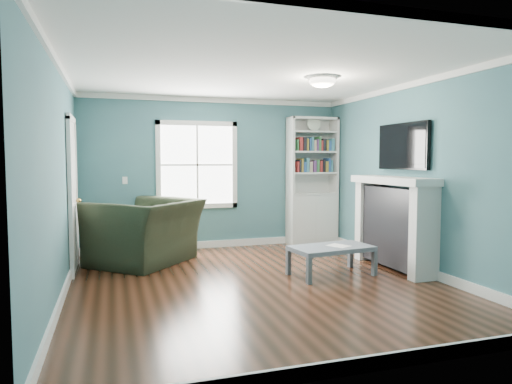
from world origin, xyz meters
name	(u,v)px	position (x,y,z in m)	size (l,w,h in m)	color
floor	(258,284)	(0.00, 0.00, 0.00)	(5.00, 5.00, 0.00)	black
room_walls	(258,156)	(0.00, 0.00, 1.58)	(5.00, 5.00, 5.00)	#3A6370
trim	(258,184)	(0.00, 0.00, 1.24)	(4.50, 5.00, 2.60)	white
window	(197,165)	(-0.30, 2.49, 1.45)	(1.40, 0.06, 1.50)	white
bookshelf	(312,194)	(1.77, 2.30, 0.92)	(0.90, 0.35, 2.31)	silver
fireplace	(394,224)	(2.08, 0.20, 0.64)	(0.44, 1.58, 1.30)	black
tv	(403,146)	(2.20, 0.20, 1.72)	(0.06, 1.10, 0.65)	black
door	(72,194)	(-2.22, 1.40, 1.07)	(0.12, 0.98, 2.17)	silver
ceiling_fixture	(322,81)	(0.90, 0.10, 2.55)	(0.38, 0.38, 0.15)	white
light_switch	(125,180)	(-1.50, 2.48, 1.20)	(0.08, 0.01, 0.12)	white
recliner	(146,221)	(-1.24, 1.60, 0.63)	(1.45, 0.94, 1.27)	black
coffee_table	(331,250)	(1.07, 0.12, 0.34)	(1.14, 0.72, 0.39)	#505860
paper_sheet	(339,246)	(1.17, 0.11, 0.39)	(0.22, 0.28, 0.00)	white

